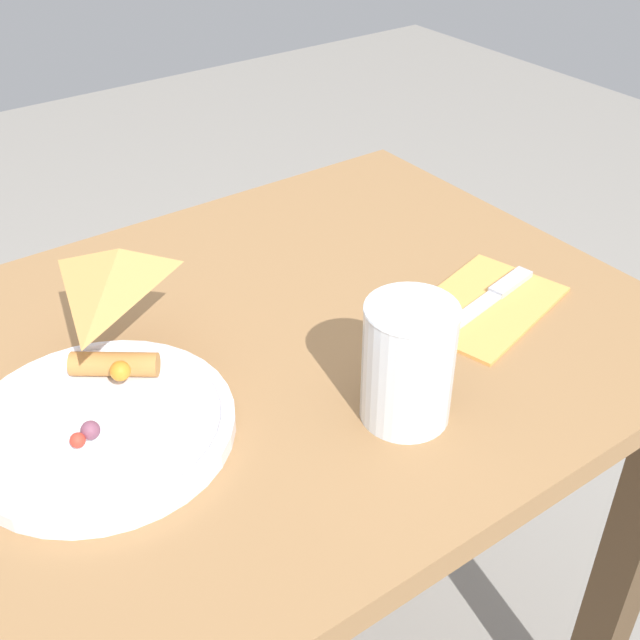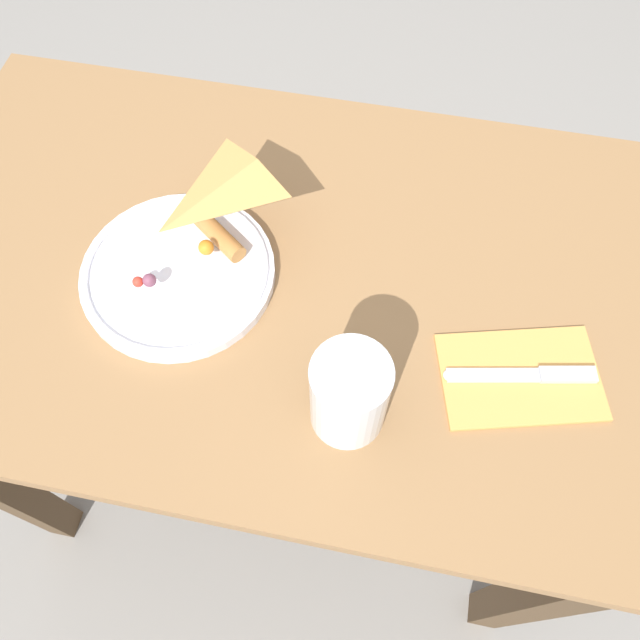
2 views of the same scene
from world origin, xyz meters
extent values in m
cube|color=olive|center=(0.00, 0.00, 0.75)|extent=(1.02, 0.64, 0.03)
cube|color=#4C3823|center=(-0.46, -0.27, 0.37)|extent=(0.06, 0.06, 0.74)
cube|color=#4C3823|center=(-0.46, 0.27, 0.37)|extent=(0.06, 0.06, 0.74)
cylinder|color=white|center=(0.12, 0.04, 0.77)|extent=(0.25, 0.25, 0.02)
torus|color=white|center=(0.12, 0.04, 0.78)|extent=(0.23, 0.23, 0.01)
pyramid|color=tan|center=(0.12, 0.04, 0.79)|extent=(0.16, 0.17, 0.02)
cylinder|color=#B77A3D|center=(0.08, -0.02, 0.79)|extent=(0.08, 0.07, 0.02)
sphere|color=orange|center=(0.08, 0.01, 0.81)|extent=(0.02, 0.02, 0.02)
sphere|color=#7A4256|center=(0.13, 0.07, 0.81)|extent=(0.02, 0.02, 0.02)
sphere|color=red|center=(0.15, 0.08, 0.81)|extent=(0.01, 0.01, 0.01)
cylinder|color=white|center=(-0.13, 0.18, 0.83)|extent=(0.08, 0.08, 0.12)
cylinder|color=white|center=(-0.13, 0.18, 0.80)|extent=(0.07, 0.07, 0.08)
torus|color=white|center=(-0.13, 0.18, 0.89)|extent=(0.09, 0.09, 0.00)
cube|color=#E59E4C|center=(-0.32, 0.09, 0.77)|extent=(0.21, 0.17, 0.00)
cube|color=#B2B2B7|center=(-0.37, 0.08, 0.77)|extent=(0.07, 0.03, 0.01)
cube|color=silver|center=(-0.29, 0.10, 0.77)|extent=(0.11, 0.04, 0.00)
ellipsoid|color=silver|center=(-0.24, 0.11, 0.77)|extent=(0.02, 0.02, 0.00)
camera|label=1|loc=(0.27, 0.59, 1.28)|focal=45.00mm
camera|label=2|loc=(-0.15, 0.42, 1.45)|focal=35.00mm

